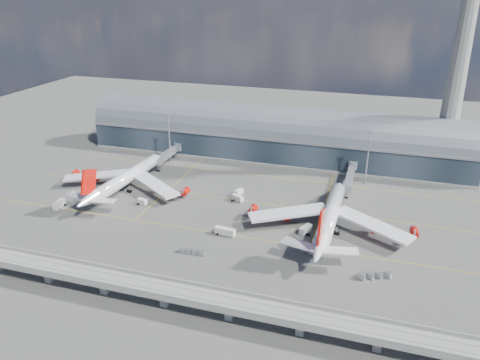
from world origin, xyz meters
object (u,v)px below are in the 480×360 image
(service_truck_0, at_px, (59,205))
(service_truck_5, at_px, (237,198))
(service_truck_4, at_px, (239,192))
(cargo_train_1, at_px, (375,276))
(cargo_train_0, at_px, (192,252))
(floodlight_mast_left, at_px, (169,137))
(airliner_left, at_px, (125,179))
(control_tower, at_px, (459,67))
(service_truck_1, at_px, (142,202))
(service_truck_2, at_px, (225,231))
(service_truck_3, at_px, (306,230))
(cargo_train_2, at_px, (311,252))
(floodlight_mast_right, at_px, (368,156))
(airliner_right, at_px, (330,217))

(service_truck_0, bearing_deg, service_truck_5, 14.36)
(service_truck_4, relative_size, cargo_train_1, 0.46)
(service_truck_0, relative_size, cargo_train_0, 0.76)
(floodlight_mast_left, height_order, airliner_left, floodlight_mast_left)
(service_truck_0, distance_m, cargo_train_0, 69.42)
(airliner_left, bearing_deg, service_truck_0, -121.77)
(control_tower, bearing_deg, cargo_train_0, -128.91)
(floodlight_mast_left, distance_m, airliner_left, 41.18)
(cargo_train_0, bearing_deg, cargo_train_1, -84.59)
(cargo_train_1, bearing_deg, service_truck_1, 99.45)
(service_truck_0, distance_m, cargo_train_1, 129.31)
(service_truck_0, xyz_separation_m, service_truck_2, (73.96, -0.79, 0.02))
(service_truck_3, bearing_deg, cargo_train_0, -118.23)
(service_truck_3, bearing_deg, airliner_left, -165.04)
(service_truck_1, bearing_deg, control_tower, -43.73)
(service_truck_1, relative_size, service_truck_2, 0.58)
(service_truck_0, height_order, cargo_train_2, service_truck_0)
(floodlight_mast_right, relative_size, cargo_train_1, 2.33)
(service_truck_5, bearing_deg, service_truck_1, 137.25)
(floodlight_mast_left, height_order, cargo_train_0, floodlight_mast_left)
(airliner_right, relative_size, service_truck_5, 11.36)
(control_tower, bearing_deg, service_truck_2, -131.16)
(cargo_train_2, bearing_deg, service_truck_3, 5.93)
(floodlight_mast_right, height_order, airliner_right, floodlight_mast_right)
(airliner_right, distance_m, service_truck_3, 10.17)
(airliner_right, bearing_deg, service_truck_3, -149.14)
(airliner_left, xyz_separation_m, service_truck_0, (-17.32, -24.48, -4.21))
(airliner_left, height_order, service_truck_5, airliner_left)
(control_tower, distance_m, service_truck_1, 155.60)
(service_truck_0, xyz_separation_m, service_truck_4, (68.03, 34.68, -0.12))
(service_truck_0, height_order, cargo_train_0, service_truck_0)
(floodlight_mast_left, bearing_deg, service_truck_3, -33.97)
(airliner_right, xyz_separation_m, service_truck_3, (-8.02, -4.73, -4.09))
(cargo_train_0, relative_size, cargo_train_2, 1.17)
(floodlight_mast_left, relative_size, airliner_right, 0.38)
(service_truck_4, xyz_separation_m, cargo_train_2, (39.06, -39.42, -0.43))
(service_truck_1, xyz_separation_m, service_truck_2, (42.24, -14.14, 0.21))
(airliner_left, distance_m, service_truck_2, 62.16)
(airliner_left, height_order, cargo_train_2, airliner_left)
(airliner_left, distance_m, service_truck_0, 30.28)
(floodlight_mast_right, height_order, cargo_train_2, floodlight_mast_right)
(service_truck_0, height_order, service_truck_3, service_truck_0)
(service_truck_2, relative_size, service_truck_3, 1.29)
(service_truck_4, bearing_deg, floodlight_mast_left, 165.71)
(floodlight_mast_left, bearing_deg, airliner_right, -29.28)
(control_tower, relative_size, service_truck_1, 21.92)
(service_truck_4, xyz_separation_m, cargo_train_1, (60.66, -47.36, -0.36))
(service_truck_4, bearing_deg, control_tower, 51.66)
(airliner_left, xyz_separation_m, cargo_train_0, (50.05, -41.19, -4.86))
(service_truck_5, relative_size, cargo_train_2, 0.74)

